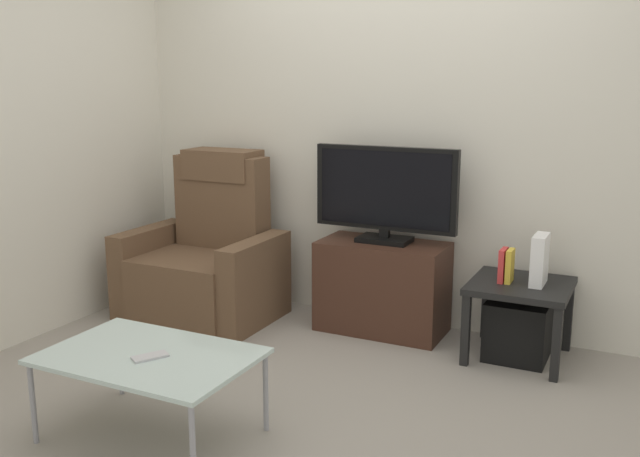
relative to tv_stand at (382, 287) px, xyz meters
The scene contains 13 objects.
ground_plane 0.91m from the tv_stand, 90.35° to the right, with size 6.40×6.40×0.00m, color gray.
wall_back 1.05m from the tv_stand, 91.16° to the left, with size 6.40×0.06×2.60m, color beige.
wall_side 2.31m from the tv_stand, 155.31° to the right, with size 0.06×4.48×2.60m, color beige.
tv_stand is the anchor object (origin of this frame).
television 0.59m from the tv_stand, 90.00° to the left, with size 0.90×0.20×0.59m.
recliner_armchair 1.19m from the tv_stand, 169.98° to the right, with size 0.98×0.78×1.08m.
side_table 0.86m from the tv_stand, ahead, with size 0.54×0.54×0.44m.
subwoofer_box 0.86m from the tv_stand, ahead, with size 0.34×0.34×0.34m, color black.
book_leftmost 0.79m from the tv_stand, ahead, with size 0.03×0.12×0.19m, color red.
book_middle 0.83m from the tv_stand, ahead, with size 0.03×0.11×0.19m, color gold.
game_console 0.98m from the tv_stand, ahead, with size 0.07×0.20×0.28m, color white.
coffee_table 1.75m from the tv_stand, 103.87° to the right, with size 0.90×0.60×0.39m.
cell_phone 1.77m from the tv_stand, 102.63° to the right, with size 0.07×0.15×0.01m, color #B7B7BC.
Camera 1 is at (1.50, -3.05, 1.55)m, focal length 39.36 mm.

